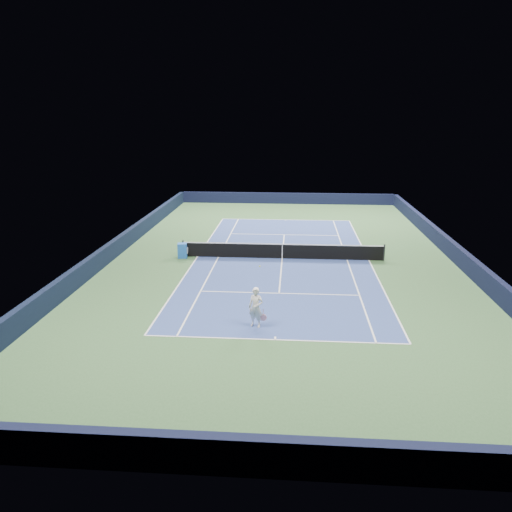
{
  "coord_description": "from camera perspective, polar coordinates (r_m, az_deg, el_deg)",
  "views": [
    {
      "loc": [
        0.62,
        -30.65,
        9.05
      ],
      "look_at": [
        -1.46,
        -3.0,
        1.0
      ],
      "focal_mm": 35.0,
      "sensor_mm": 36.0,
      "label": 1
    }
  ],
  "objects": [
    {
      "name": "sideline_doubles_left",
      "position": [
        32.53,
        -6.7,
        -0.06
      ],
      "size": [
        0.08,
        23.77,
        0.0
      ],
      "primitive_type": "cube",
      "color": "white",
      "rests_on": "ground"
    },
    {
      "name": "wall_near",
      "position": [
        13.77,
        0.86,
        -21.91
      ],
      "size": [
        22.0,
        0.35,
        1.1
      ],
      "primitive_type": "cube",
      "color": "black",
      "rests_on": "ground"
    },
    {
      "name": "sideline_singles_right",
      "position": [
        32.14,
        10.36,
        -0.42
      ],
      "size": [
        0.08,
        23.77,
        0.0
      ],
      "primitive_type": "cube",
      "color": "white",
      "rests_on": "ground"
    },
    {
      "name": "tennis_player",
      "position": [
        21.68,
        -0.0,
        -5.9
      ],
      "size": [
        0.85,
        1.34,
        2.48
      ],
      "color": "white",
      "rests_on": "ground"
    },
    {
      "name": "ground",
      "position": [
        31.96,
        3.01,
        -0.28
      ],
      "size": [
        40.0,
        40.0,
        0.0
      ],
      "primitive_type": "plane",
      "color": "#32552E",
      "rests_on": "ground"
    },
    {
      "name": "baseline_far",
      "position": [
        43.48,
        3.39,
        4.16
      ],
      "size": [
        10.97,
        0.08,
        0.0
      ],
      "primitive_type": "cube",
      "color": "white",
      "rests_on": "ground"
    },
    {
      "name": "center_mark_near",
      "position": [
        20.97,
        2.21,
        -9.36
      ],
      "size": [
        0.08,
        0.3,
        0.0
      ],
      "primitive_type": "cube",
      "color": "white",
      "rests_on": "ground"
    },
    {
      "name": "center_service_line",
      "position": [
        31.96,
        3.01,
        -0.27
      ],
      "size": [
        0.08,
        12.8,
        0.0
      ],
      "primitive_type": "cube",
      "color": "white",
      "rests_on": "ground"
    },
    {
      "name": "baseline_near",
      "position": [
        20.83,
        2.19,
        -9.54
      ],
      "size": [
        10.97,
        0.08,
        0.0
      ],
      "primitive_type": "cube",
      "color": "white",
      "rests_on": "ground"
    },
    {
      "name": "sideline_doubles_right",
      "position": [
        32.32,
        12.77,
        -0.47
      ],
      "size": [
        0.08,
        23.77,
        0.0
      ],
      "primitive_type": "cube",
      "color": "white",
      "rests_on": "ground"
    },
    {
      "name": "wall_far",
      "position": [
        51.18,
        3.56,
        6.6
      ],
      "size": [
        22.0,
        0.35,
        1.1
      ],
      "primitive_type": "cube",
      "color": "black",
      "rests_on": "ground"
    },
    {
      "name": "service_line_far",
      "position": [
        38.14,
        3.24,
        2.45
      ],
      "size": [
        8.23,
        0.08,
        0.0
      ],
      "primitive_type": "cube",
      "color": "white",
      "rests_on": "ground"
    },
    {
      "name": "wall_right",
      "position": [
        33.4,
        21.92,
        0.25
      ],
      "size": [
        0.35,
        40.0,
        1.1
      ],
      "primitive_type": "cube",
      "color": "black",
      "rests_on": "ground"
    },
    {
      "name": "center_mark_far",
      "position": [
        43.34,
        3.39,
        4.12
      ],
      "size": [
        0.08,
        0.3,
        0.0
      ],
      "primitive_type": "cube",
      "color": "white",
      "rests_on": "ground"
    },
    {
      "name": "sideline_singles_left",
      "position": [
        32.3,
        -4.31,
        -0.11
      ],
      "size": [
        0.08,
        23.77,
        0.0
      ],
      "primitive_type": "cube",
      "color": "white",
      "rests_on": "ground"
    },
    {
      "name": "wall_left",
      "position": [
        33.8,
        -15.65,
        1.01
      ],
      "size": [
        0.35,
        40.0,
        1.1
      ],
      "primitive_type": "cube",
      "color": "black",
      "rests_on": "ground"
    },
    {
      "name": "service_line_near",
      "position": [
        25.88,
        2.66,
        -4.27
      ],
      "size": [
        8.23,
        0.08,
        0.0
      ],
      "primitive_type": "cube",
      "color": "white",
      "rests_on": "ground"
    },
    {
      "name": "tennis_net",
      "position": [
        31.82,
        3.02,
        0.59
      ],
      "size": [
        12.9,
        0.1,
        1.07
      ],
      "color": "black",
      "rests_on": "ground"
    },
    {
      "name": "court_surface",
      "position": [
        31.96,
        3.01,
        -0.28
      ],
      "size": [
        10.97,
        23.77,
        0.01
      ],
      "primitive_type": "cube",
      "color": "navy",
      "rests_on": "ground"
    },
    {
      "name": "sponsor_cube",
      "position": [
        32.32,
        -8.4,
        0.62
      ],
      "size": [
        0.65,
        0.61,
        0.95
      ],
      "color": "blue",
      "rests_on": "ground"
    }
  ]
}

